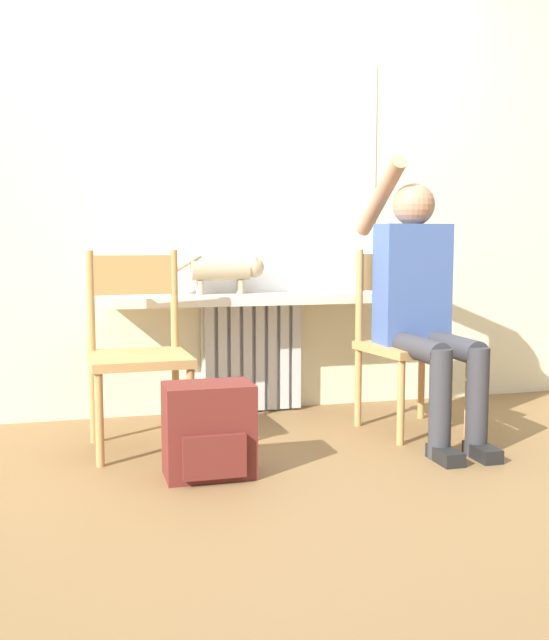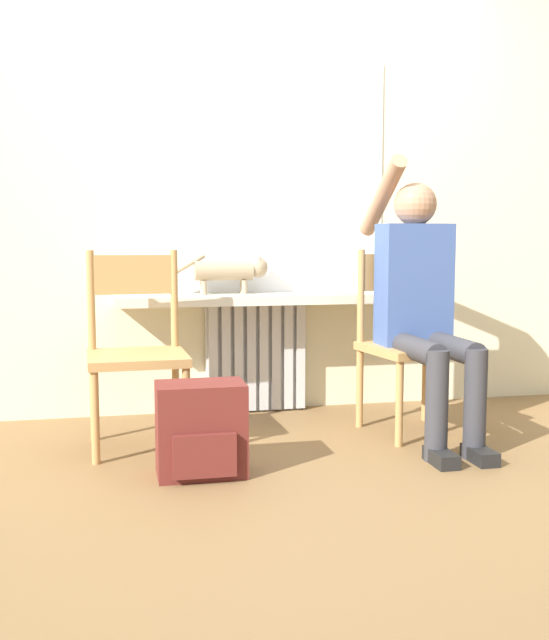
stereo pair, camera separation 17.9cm
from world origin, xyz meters
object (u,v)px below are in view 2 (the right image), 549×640
(person, at_px, (422,298))
(backpack, at_px, (201,430))
(chair_left, at_px, (136,348))
(chair_right, at_px, (409,340))
(cat, at_px, (232,270))

(person, distance_m, backpack, 1.26)
(chair_left, relative_size, person, 0.67)
(chair_right, bearing_deg, chair_left, 170.97)
(chair_left, bearing_deg, person, -7.59)
(person, bearing_deg, chair_left, 174.49)
(cat, xyz_separation_m, backpack, (-0.29, -1.02, -0.60))
(chair_right, xyz_separation_m, person, (0.01, -0.13, 0.22))
(person, distance_m, cat, 1.05)
(backpack, bearing_deg, chair_left, 115.58)
(chair_right, bearing_deg, person, -95.62)
(person, height_order, backpack, person)
(person, bearing_deg, chair_right, 93.39)
(person, relative_size, backpack, 3.56)
(cat, relative_size, backpack, 1.43)
(chair_left, xyz_separation_m, person, (1.34, -0.13, 0.22))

